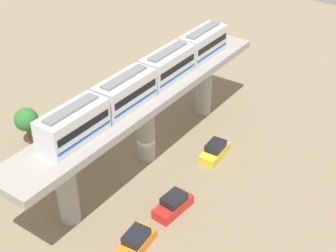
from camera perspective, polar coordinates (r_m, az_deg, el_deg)
The scene contains 8 objects.
ground_plane at distance 53.61m, azimuth -2.48°, elevation -3.70°, with size 120.00×120.00×0.00m, color #84755B.
viaduct at distance 50.11m, azimuth -2.65°, elevation 2.03°, with size 5.20×35.80×8.05m.
train at distance 48.80m, azimuth -2.41°, elevation 5.60°, with size 2.64×27.45×3.24m.
parked_car_yellow at distance 53.51m, azimuth 5.49°, elevation -2.94°, with size 2.06×4.30×1.76m.
parked_car_red at distance 46.65m, azimuth 0.62°, elevation -9.14°, with size 2.12×4.33×1.76m.
parked_car_orange at distance 43.34m, azimuth -3.79°, elevation -13.36°, with size 2.18×4.35×1.76m.
tree_near_viaduct at distance 53.27m, azimuth -10.14°, elevation -0.83°, with size 2.40×2.40×4.04m.
tree_mid_lot at distance 56.15m, azimuth -16.17°, elevation 0.71°, with size 2.68×2.68×4.59m.
Camera 1 is at (26.53, -33.70, 32.16)m, focal length 52.33 mm.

